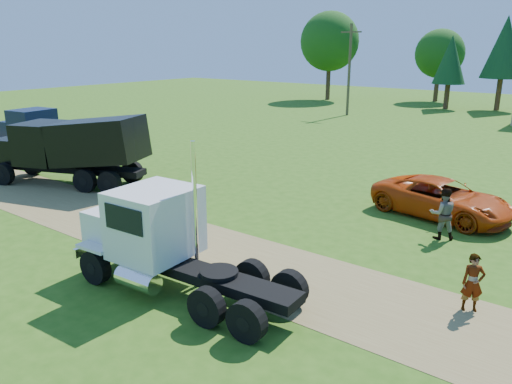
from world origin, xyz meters
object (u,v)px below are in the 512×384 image
Objects in this scene: black_dump_truck at (73,146)px; navy_truck at (40,133)px; white_semi_tractor at (157,238)px; spectator_a at (473,283)px; orange_pickup at (442,198)px.

navy_truck is at bearing 139.68° from black_dump_truck.
white_semi_tractor is 0.87× the size of black_dump_truck.
white_semi_tractor is at bearing -28.85° from navy_truck.
black_dump_truck reaches higher than spectator_a.
orange_pickup is (24.38, 3.73, -0.74)m from navy_truck.
navy_truck is (-19.63, 7.72, 0.03)m from white_semi_tractor.
white_semi_tractor is at bearing 177.02° from spectator_a.
spectator_a is at bearing 23.89° from white_semi_tractor.
navy_truck reaches higher than spectator_a.
black_dump_truck is (-11.97, 5.09, 0.49)m from white_semi_tractor.
white_semi_tractor is 1.29× the size of orange_pickup.
orange_pickup is at bearing 1.30° from navy_truck.
white_semi_tractor is at bearing 167.40° from orange_pickup.
black_dump_truck is at bearing -26.31° from navy_truck.
orange_pickup is at bearing 64.05° from white_semi_tractor.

